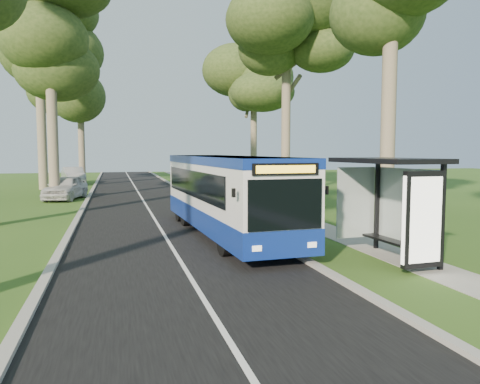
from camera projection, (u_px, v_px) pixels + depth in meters
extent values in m
plane|color=#31551A|center=(285.00, 250.00, 15.14)|extent=(120.00, 120.00, 0.00)
cube|color=black|center=(151.00, 214.00, 23.84)|extent=(7.00, 100.00, 0.02)
cube|color=#9E9B93|center=(218.00, 211.00, 24.75)|extent=(0.25, 100.00, 0.12)
cube|color=#9E9B93|center=(79.00, 215.00, 22.93)|extent=(0.25, 100.00, 0.12)
cube|color=white|center=(151.00, 214.00, 23.84)|extent=(0.12, 100.00, 0.00)
cube|color=gray|center=(272.00, 210.00, 25.54)|extent=(1.50, 100.00, 0.02)
cube|color=white|center=(226.00, 192.00, 17.77)|extent=(2.88, 11.39, 2.68)
cube|color=navy|center=(226.00, 217.00, 17.85)|extent=(2.92, 11.42, 0.75)
cube|color=navy|center=(226.00, 160.00, 17.67)|extent=(2.92, 11.42, 0.30)
cube|color=black|center=(276.00, 205.00, 12.31)|extent=(2.12, 0.15, 1.36)
cube|color=yellow|center=(277.00, 169.00, 12.20)|extent=(1.69, 0.10, 0.21)
cube|color=black|center=(275.00, 254.00, 12.49)|extent=(2.26, 0.23, 0.28)
cylinder|color=black|center=(219.00, 240.00, 14.25)|extent=(0.31, 0.99, 0.98)
cylinder|color=black|center=(284.00, 237.00, 14.80)|extent=(0.31, 0.99, 0.98)
cylinder|color=black|center=(186.00, 212.00, 20.76)|extent=(0.31, 0.99, 0.98)
cylinder|color=black|center=(232.00, 211.00, 21.31)|extent=(0.31, 0.99, 0.98)
cylinder|color=gray|center=(298.00, 208.00, 15.63)|extent=(0.08, 0.08, 2.60)
cube|color=navy|center=(298.00, 180.00, 15.55)|extent=(0.15, 0.36, 0.65)
cylinder|color=yellow|center=(298.00, 176.00, 15.52)|extent=(0.08, 0.22, 0.23)
cube|color=white|center=(298.00, 202.00, 15.61)|extent=(0.14, 0.31, 0.42)
cube|color=black|center=(440.00, 218.00, 12.41)|extent=(0.12, 0.12, 2.86)
cube|color=black|center=(380.00, 206.00, 15.23)|extent=(0.12, 0.12, 2.86)
cube|color=black|center=(387.00, 160.00, 13.51)|extent=(2.08, 3.59, 0.14)
cube|color=silver|center=(410.00, 207.00, 13.84)|extent=(0.20, 2.92, 2.29)
cube|color=black|center=(421.00, 220.00, 12.10)|extent=(1.21, 0.25, 2.52)
cube|color=white|center=(423.00, 220.00, 12.01)|extent=(0.97, 0.07, 2.23)
cube|color=black|center=(389.00, 240.00, 14.14)|extent=(0.55, 2.08, 0.07)
cylinder|color=black|center=(240.00, 206.00, 23.25)|extent=(0.55, 0.55, 0.98)
cylinder|color=black|center=(240.00, 196.00, 23.21)|extent=(0.59, 0.59, 0.05)
imported|color=silver|center=(65.00, 187.00, 30.94)|extent=(2.97, 5.03, 1.61)
imported|color=#A6A9AE|center=(73.00, 176.00, 45.37)|extent=(2.75, 5.33, 1.67)
cylinder|color=#7A6B56|center=(52.00, 119.00, 29.64)|extent=(0.66, 0.66, 10.50)
ellipsoid|color=#2A4119|center=(49.00, 29.00, 29.16)|extent=(5.20, 5.20, 7.20)
cylinder|color=#7A6B56|center=(41.00, 108.00, 38.61)|extent=(0.75, 0.75, 13.54)
ellipsoid|color=#2A4119|center=(38.00, 19.00, 37.98)|extent=(5.20, 5.20, 9.28)
cylinder|color=#7A6B56|center=(81.00, 130.00, 48.99)|extent=(0.67, 0.67, 10.84)
ellipsoid|color=#2A4119|center=(79.00, 74.00, 48.49)|extent=(5.20, 5.20, 7.43)
cylinder|color=#7A6B56|center=(389.00, 93.00, 22.34)|extent=(0.70, 0.70, 11.97)
cylinder|color=#7A6B56|center=(286.00, 125.00, 33.78)|extent=(0.65, 0.65, 10.11)
ellipsoid|color=#2A4119|center=(287.00, 50.00, 33.31)|extent=(5.20, 5.20, 6.94)
cylinder|color=#7A6B56|center=(254.00, 136.00, 45.66)|extent=(0.63, 0.63, 9.30)
ellipsoid|color=#2A4119|center=(254.00, 85.00, 45.24)|extent=(5.20, 5.20, 6.38)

